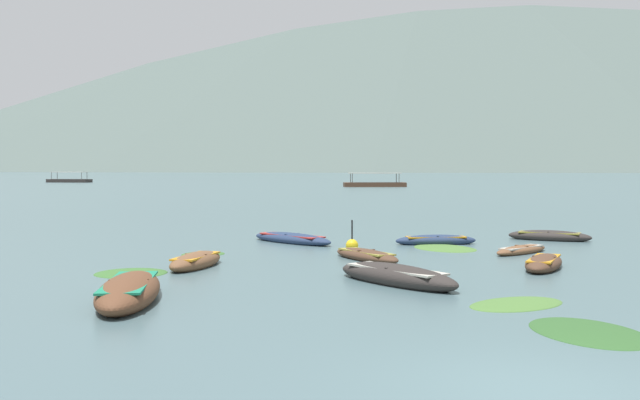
{
  "coord_description": "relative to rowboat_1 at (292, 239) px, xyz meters",
  "views": [
    {
      "loc": [
        -2.86,
        -9.62,
        3.0
      ],
      "look_at": [
        -3.42,
        53.1,
        0.28
      ],
      "focal_mm": 40.21,
      "sensor_mm": 36.0,
      "label": 1
    }
  ],
  "objects": [
    {
      "name": "ground_plane",
      "position": [
        4.27,
        1480.6,
        -0.16
      ],
      "size": [
        6000.0,
        6000.0,
        0.0
      ],
      "primitive_type": "plane",
      "color": "#476066"
    },
    {
      "name": "mountain_1",
      "position": [
        -668.15,
        2085.82,
        237.86
      ],
      "size": [
        1789.4,
        1789.4,
        476.03
      ],
      "primitive_type": "cone",
      "color": "slate",
      "rests_on": "ground"
    },
    {
      "name": "mountain_2",
      "position": [
        287.21,
        1777.79,
        305.02
      ],
      "size": [
        2560.02,
        2560.02,
        610.36
      ],
      "primitive_type": "cone",
      "color": "#4C5B56",
      "rests_on": "ground"
    },
    {
      "name": "rowboat_1",
      "position": [
        0.0,
        0.0,
        0.0
      ],
      "size": [
        3.87,
        3.92,
        0.5
      ],
      "color": "navy",
      "rests_on": "ground"
    },
    {
      "name": "rowboat_2",
      "position": [
        10.81,
        1.11,
        0.01
      ],
      "size": [
        3.52,
        2.43,
        0.53
      ],
      "color": "#2D2826",
      "rests_on": "ground"
    },
    {
      "name": "rowboat_3",
      "position": [
        3.24,
        -10.4,
        0.04
      ],
      "size": [
        3.48,
        3.98,
        0.64
      ],
      "color": "#2D2826",
      "rests_on": "ground"
    },
    {
      "name": "rowboat_4",
      "position": [
        -2.59,
        -7.26,
        0.02
      ],
      "size": [
        1.66,
        3.31,
        0.56
      ],
      "color": "brown",
      "rests_on": "ground"
    },
    {
      "name": "rowboat_5",
      "position": [
        7.96,
        -7.51,
        0.0
      ],
      "size": [
        2.23,
        3.27,
        0.51
      ],
      "color": "#4C3323",
      "rests_on": "ground"
    },
    {
      "name": "rowboat_7",
      "position": [
        2.73,
        -5.44,
        -0.02
      ],
      "size": [
        2.53,
        3.41,
        0.44
      ],
      "color": "#4C3323",
      "rests_on": "ground"
    },
    {
      "name": "rowboat_8",
      "position": [
        8.36,
        -3.59,
        -0.04
      ],
      "size": [
        2.67,
        2.63,
        0.36
      ],
      "color": "brown",
      "rests_on": "ground"
    },
    {
      "name": "rowboat_9",
      "position": [
        5.77,
        -0.6,
        -0.01
      ],
      "size": [
        3.35,
        1.25,
        0.49
      ],
      "color": "navy",
      "rests_on": "ground"
    },
    {
      "name": "rowboat_10",
      "position": [
        -3.06,
        -12.98,
        0.07
      ],
      "size": [
        1.82,
        4.54,
        0.73
      ],
      "color": "brown",
      "rests_on": "ground"
    },
    {
      "name": "ferry_0",
      "position": [
        9.53,
        91.55,
        0.29
      ],
      "size": [
        10.55,
        4.29,
        2.54
      ],
      "color": "#4C3323",
      "rests_on": "ground"
    },
    {
      "name": "ferry_1",
      "position": [
        -55.97,
        130.09,
        0.29
      ],
      "size": [
        10.12,
        4.91,
        2.54
      ],
      "color": "#2D2826",
      "rests_on": "ground"
    },
    {
      "name": "mooring_buoy",
      "position": [
        2.38,
        -1.92,
        -0.05
      ],
      "size": [
        0.48,
        0.48,
        1.21
      ],
      "color": "yellow",
      "rests_on": "ground"
    },
    {
      "name": "weed_patch_0",
      "position": [
        5.62,
        -13.24,
        -0.16
      ],
      "size": [
        2.91,
        2.62,
        0.14
      ],
      "primitive_type": "ellipsoid",
      "rotation": [
        0.0,
        0.0,
        2.16
      ],
      "color": "#477033",
      "rests_on": "ground"
    },
    {
      "name": "weed_patch_1",
      "position": [
        6.22,
        -15.98,
        -0.16
      ],
      "size": [
        2.49,
        3.08,
        0.14
      ],
      "primitive_type": "ellipsoid",
      "rotation": [
        0.0,
        0.0,
        1.81
      ],
      "color": "#2D5628",
      "rests_on": "ground"
    },
    {
      "name": "weed_patch_2",
      "position": [
        -2.92,
        -4.01,
        -0.16
      ],
      "size": [
        2.06,
        2.02,
        0.14
      ],
      "primitive_type": "ellipsoid",
      "rotation": [
        0.0,
        0.0,
        0.68
      ],
      "color": "#38662D",
      "rests_on": "ground"
    },
    {
      "name": "weed_patch_3",
      "position": [
        6.29,
        0.27,
        -0.16
      ],
      "size": [
        2.23,
        2.22,
        0.14
      ],
      "primitive_type": "ellipsoid",
      "rotation": [
        0.0,
        0.0,
        0.06
      ],
      "color": "#477033",
      "rests_on": "ground"
    },
    {
      "name": "weed_patch_5",
      "position": [
        -4.21,
        -8.61,
        -0.16
      ],
      "size": [
        2.3,
        2.3,
        0.14
      ],
      "primitive_type": "ellipsoid",
      "rotation": [
        0.0,
        0.0,
        1.45
      ],
      "color": "#38662D",
      "rests_on": "ground"
    },
    {
      "name": "weed_patch_6",
      "position": [
        5.88,
        -2.05,
        -0.16
      ],
      "size": [
        3.02,
        3.53,
        0.14
      ],
      "primitive_type": "ellipsoid",
      "rotation": [
        0.0,
        0.0,
        1.94
      ],
      "color": "#477033",
      "rests_on": "ground"
    }
  ]
}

